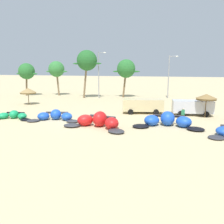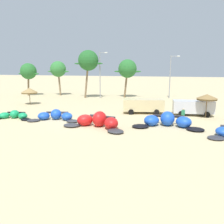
{
  "view_description": "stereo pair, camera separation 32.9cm",
  "coord_description": "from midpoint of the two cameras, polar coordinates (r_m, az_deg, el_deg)",
  "views": [
    {
      "loc": [
        9.14,
        -22.68,
        5.92
      ],
      "look_at": [
        2.55,
        2.0,
        1.0
      ],
      "focal_mm": 37.46,
      "sensor_mm": 36.0,
      "label": 1
    },
    {
      "loc": [
        9.46,
        -22.59,
        5.92
      ],
      "look_at": [
        2.55,
        2.0,
        1.0
      ],
      "focal_mm": 37.46,
      "sensor_mm": 36.0,
      "label": 2
    }
  ],
  "objects": [
    {
      "name": "ground_plane",
      "position": [
        25.17,
        -6.46,
        -2.77
      ],
      "size": [
        260.0,
        260.0,
        0.0
      ],
      "primitive_type": "plane",
      "color": "#C6B284"
    },
    {
      "name": "kite_far_left",
      "position": [
        29.55,
        -22.61,
        -0.78
      ],
      "size": [
        5.12,
        2.87,
        0.95
      ],
      "color": "black",
      "rests_on": "ground"
    },
    {
      "name": "kite_left",
      "position": [
        27.27,
        -13.34,
        -0.96
      ],
      "size": [
        5.99,
        3.38,
        1.18
      ],
      "color": "#333338",
      "rests_on": "ground"
    },
    {
      "name": "kite_left_of_center",
      "position": [
        23.34,
        -3.09,
        -2.3
      ],
      "size": [
        6.83,
        3.84,
        1.55
      ],
      "color": "#333338",
      "rests_on": "ground"
    },
    {
      "name": "kite_center",
      "position": [
        24.3,
        13.73,
        -2.15
      ],
      "size": [
        7.27,
        3.44,
        1.47
      ],
      "color": "black",
      "rests_on": "ground"
    },
    {
      "name": "beach_umbrella_near_van",
      "position": [
        39.78,
        -19.31,
        4.91
      ],
      "size": [
        2.58,
        2.58,
        2.64
      ],
      "color": "brown",
      "rests_on": "ground"
    },
    {
      "name": "beach_umbrella_middle",
      "position": [
        29.6,
        22.47,
        3.37
      ],
      "size": [
        2.4,
        2.4,
        2.82
      ],
      "color": "brown",
      "rests_on": "ground"
    },
    {
      "name": "parked_van",
      "position": [
        30.75,
        19.25,
        1.25
      ],
      "size": [
        5.01,
        2.63,
        1.84
      ],
      "color": "silver",
      "rests_on": "ground"
    },
    {
      "name": "parked_car_second",
      "position": [
        30.62,
        7.72,
        1.73
      ],
      "size": [
        5.49,
        3.07,
        1.84
      ],
      "color": "beige",
      "rests_on": "ground"
    },
    {
      "name": "person_near_kites",
      "position": [
        26.21,
        17.28,
        -0.81
      ],
      "size": [
        0.36,
        0.24,
        1.62
      ],
      "color": "#383842",
      "rests_on": "ground"
    },
    {
      "name": "palm_leftmost",
      "position": [
        52.31,
        -19.56,
        9.3
      ],
      "size": [
        5.01,
        3.34,
        6.75
      ],
      "color": "brown",
      "rests_on": "ground"
    },
    {
      "name": "palm_left",
      "position": [
        50.9,
        -12.83,
        10.11
      ],
      "size": [
        4.93,
        3.29,
        7.17
      ],
      "color": "#7F6647",
      "rests_on": "ground"
    },
    {
      "name": "palm_left_of_gap",
      "position": [
        45.54,
        -5.6,
        12.34
      ],
      "size": [
        5.81,
        3.87,
        9.1
      ],
      "color": "#7F6647",
      "rests_on": "ground"
    },
    {
      "name": "palm_center_left",
      "position": [
        46.16,
        4.01,
        10.45
      ],
      "size": [
        5.35,
        3.57,
        7.42
      ],
      "color": "brown",
      "rests_on": "ground"
    },
    {
      "name": "lamppost_west",
      "position": [
        45.25,
        -2.59,
        9.58
      ],
      "size": [
        1.6,
        0.24,
        8.74
      ],
      "color": "gray",
      "rests_on": "ground"
    },
    {
      "name": "lamppost_west_center",
      "position": [
        46.09,
        14.39,
        8.86
      ],
      "size": [
        1.73,
        0.24,
        8.06
      ],
      "color": "gray",
      "rests_on": "ground"
    }
  ]
}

